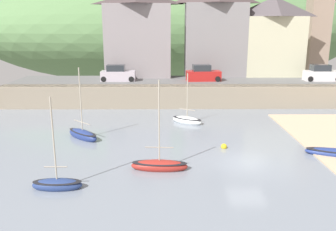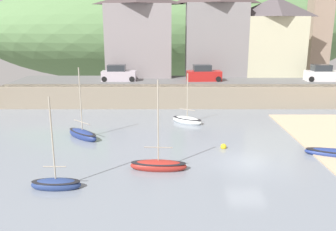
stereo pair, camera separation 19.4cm
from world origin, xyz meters
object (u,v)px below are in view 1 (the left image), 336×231
object	(u,v)px
church_with_spire	(319,14)
parked_car_by_wall	(203,74)
sailboat_white_hull	(57,184)
sailboat_blue_trim	(159,165)
waterfront_building_right	(273,36)
motorboat_with_cabin	(83,134)
waterfront_building_left	(138,34)
waterfront_building_centre	(215,31)
parked_car_near_slipway	(118,74)
parked_car_end_of_row	(321,74)
mooring_buoy	(224,147)
fishing_boat_green	(187,120)

from	to	relation	value
church_with_spire	parked_car_by_wall	xyz separation A→B (m)	(-16.92, -8.50, -7.30)
sailboat_white_hull	sailboat_blue_trim	world-z (taller)	sailboat_blue_trim
waterfront_building_right	church_with_spire	distance (m)	8.96
church_with_spire	motorboat_with_cabin	bearing A→B (deg)	-140.02
waterfront_building_left	waterfront_building_right	xyz separation A→B (m)	(17.53, 0.00, -0.30)
waterfront_building_centre	sailboat_blue_trim	distance (m)	28.21
waterfront_building_right	waterfront_building_left	bearing A→B (deg)	180.00
waterfront_building_centre	waterfront_building_right	bearing A→B (deg)	-0.00
sailboat_blue_trim	waterfront_building_right	bearing A→B (deg)	64.94
sailboat_white_hull	parked_car_near_slipway	world-z (taller)	sailboat_white_hull
church_with_spire	waterfront_building_left	bearing A→B (deg)	-170.90
parked_car_near_slipway	parked_car_end_of_row	distance (m)	24.72
parked_car_by_wall	parked_car_end_of_row	world-z (taller)	same
parked_car_near_slipway	parked_car_by_wall	xyz separation A→B (m)	(10.33, 0.00, 0.00)
motorboat_with_cabin	parked_car_near_slipway	xyz separation A→B (m)	(0.97, 15.17, 2.89)
parked_car_end_of_row	sailboat_white_hull	bearing A→B (deg)	-135.64
mooring_buoy	waterfront_building_centre	bearing A→B (deg)	84.58
waterfront_building_centre	waterfront_building_right	size ratio (longest dim) A/B	1.14
waterfront_building_centre	sailboat_blue_trim	world-z (taller)	waterfront_building_centre
sailboat_white_hull	parked_car_near_slipway	xyz separation A→B (m)	(0.33, 24.38, 2.93)
waterfront_building_right	mooring_buoy	world-z (taller)	waterfront_building_right
parked_car_by_wall	parked_car_near_slipway	bearing A→B (deg)	175.69
parked_car_end_of_row	waterfront_building_right	bearing A→B (deg)	137.68
sailboat_white_hull	sailboat_blue_trim	size ratio (longest dim) A/B	0.92
parked_car_by_wall	waterfront_building_right	bearing A→B (deg)	21.12
motorboat_with_cabin	parked_car_near_slipway	distance (m)	15.47
motorboat_with_cabin	parked_car_near_slipway	size ratio (longest dim) A/B	1.45
church_with_spire	parked_car_end_of_row	distance (m)	11.49
waterfront_building_right	sailboat_blue_trim	distance (m)	30.74
waterfront_building_centre	fishing_boat_green	world-z (taller)	waterfront_building_centre
motorboat_with_cabin	fishing_boat_green	size ratio (longest dim) A/B	1.22
waterfront_building_centre	sailboat_white_hull	bearing A→B (deg)	-113.59
motorboat_with_cabin	parked_car_end_of_row	distance (m)	29.97
waterfront_building_centre	mooring_buoy	bearing A→B (deg)	-95.42
waterfront_building_centre	waterfront_building_left	bearing A→B (deg)	-180.00
fishing_boat_green	parked_car_near_slipway	distance (m)	13.45
waterfront_building_left	church_with_spire	distance (m)	25.44
church_with_spire	fishing_boat_green	bearing A→B (deg)	-135.58
waterfront_building_centre	parked_car_near_slipway	distance (m)	14.02
parked_car_by_wall	fishing_boat_green	bearing A→B (deg)	-107.70
church_with_spire	parked_car_by_wall	size ratio (longest dim) A/B	3.73
sailboat_white_hull	fishing_boat_green	distance (m)	16.06
motorboat_with_cabin	waterfront_building_centre	bearing A→B (deg)	99.08
fishing_boat_green	waterfront_building_centre	bearing A→B (deg)	106.50
waterfront_building_left	sailboat_blue_trim	distance (m)	27.42
sailboat_white_hull	sailboat_blue_trim	xyz separation A→B (m)	(5.73, 2.71, 0.01)
waterfront_building_centre	fishing_boat_green	size ratio (longest dim) A/B	2.35
sailboat_white_hull	mooring_buoy	bearing A→B (deg)	32.96
parked_car_near_slipway	sailboat_blue_trim	bearing A→B (deg)	-76.90
waterfront_building_left	church_with_spire	bearing A→B (deg)	9.10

